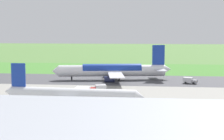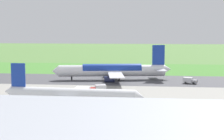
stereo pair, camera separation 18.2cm
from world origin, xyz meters
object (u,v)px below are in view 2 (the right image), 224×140
(traffic_cone_orange, at_px, (61,70))
(service_truck_fuel, at_px, (99,88))
(no_stopping_sign, at_px, (72,68))
(airliner_parked_mid, at_px, (71,95))
(service_truck_baggage, at_px, (189,80))
(airliner_main, at_px, (113,70))

(traffic_cone_orange, bearing_deg, service_truck_fuel, 115.56)
(service_truck_fuel, bearing_deg, no_stopping_sign, -69.66)
(airliner_parked_mid, bearing_deg, service_truck_fuel, -100.93)
(service_truck_fuel, bearing_deg, airliner_parked_mid, 79.07)
(airliner_parked_mid, distance_m, service_truck_fuel, 24.83)
(airliner_parked_mid, distance_m, service_truck_baggage, 62.66)
(service_truck_baggage, bearing_deg, airliner_main, -13.49)
(no_stopping_sign, relative_size, traffic_cone_orange, 4.10)
(traffic_cone_orange, bearing_deg, no_stopping_sign, -154.71)
(airliner_main, height_order, airliner_parked_mid, airliner_main)
(airliner_main, bearing_deg, traffic_cone_orange, -44.92)
(airliner_parked_mid, height_order, service_truck_baggage, airliner_parked_mid)
(airliner_parked_mid, height_order, service_truck_fuel, airliner_parked_mid)
(service_truck_baggage, height_order, traffic_cone_orange, service_truck_baggage)
(service_truck_fuel, distance_m, traffic_cone_orange, 71.62)
(airliner_main, xyz_separation_m, airliner_parked_mid, (6.38, 56.39, -0.90))
(airliner_parked_mid, bearing_deg, airliner_main, -96.46)
(airliner_parked_mid, distance_m, no_stopping_sign, 93.93)
(airliner_parked_mid, distance_m, traffic_cone_orange, 92.73)
(airliner_parked_mid, bearing_deg, no_stopping_sign, -77.52)
(service_truck_baggage, xyz_separation_m, traffic_cone_orange, (65.98, -40.51, -1.13))
(airliner_main, distance_m, airliner_parked_mid, 56.76)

